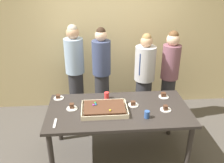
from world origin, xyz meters
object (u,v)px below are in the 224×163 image
plated_slice_far_left (72,107)px  person_serving_front (102,74)px  person_striped_tie_right (169,75)px  sheet_cake (104,109)px  person_green_shirt_behind (75,70)px  plated_slice_far_right (133,104)px  party_table (119,114)px  drink_cup_middle (107,95)px  cake_server_utensil (55,123)px  drink_cup_nearest (147,114)px  person_far_right_suit (144,79)px  plated_slice_center_front (58,97)px  plated_slice_near_right (164,96)px  plated_slice_near_left (166,109)px

plated_slice_far_left → person_serving_front: person_serving_front is taller
plated_slice_far_left → person_striped_tie_right: size_ratio=0.09×
sheet_cake → person_green_shirt_behind: person_green_shirt_behind is taller
person_green_shirt_behind → person_striped_tie_right: (1.64, -0.28, -0.03)m
plated_slice_far_right → person_serving_front: bearing=114.2°
party_table → drink_cup_middle: drink_cup_middle is taller
cake_server_utensil → person_serving_front: 1.42m
party_table → plated_slice_far_right: size_ratio=13.04×
person_serving_front → person_striped_tie_right: size_ratio=1.04×
drink_cup_nearest → cake_server_utensil: (-1.17, -0.04, -0.05)m
cake_server_utensil → person_serving_front: bearing=63.3°
plated_slice_far_right → drink_cup_middle: 0.43m
drink_cup_nearest → person_serving_front: (-0.53, 1.23, 0.06)m
cake_server_utensil → person_striped_tie_right: (1.81, 1.20, 0.09)m
plated_slice_far_left → party_table: bearing=-5.0°
plated_slice_far_right → person_serving_front: (-0.41, 0.91, 0.09)m
person_far_right_suit → plated_slice_center_front: bearing=-31.7°
cake_server_utensil → person_far_right_suit: size_ratio=0.12×
plated_slice_near_right → plated_slice_far_left: 1.37m
plated_slice_center_front → person_serving_front: person_serving_front is taller
party_table → plated_slice_far_right: bearing=19.5°
plated_slice_near_left → plated_slice_center_front: plated_slice_near_left is taller
drink_cup_middle → plated_slice_far_right: bearing=-33.2°
plated_slice_far_left → person_far_right_suit: size_ratio=0.09×
plated_slice_near_left → drink_cup_middle: bearing=153.0°
cake_server_utensil → person_striped_tie_right: person_striped_tie_right is taller
plated_slice_far_left → plated_slice_center_front: (-0.22, 0.31, -0.01)m
plated_slice_center_front → plated_slice_near_left: bearing=-16.8°
person_green_shirt_behind → sheet_cake: bearing=-0.0°
person_serving_front → person_far_right_suit: size_ratio=1.05×
person_striped_tie_right → person_far_right_suit: person_striped_tie_right is taller
sheet_cake → plated_slice_center_front: 0.78m
plated_slice_near_left → person_far_right_suit: (-0.11, 0.93, 0.03)m
person_striped_tie_right → plated_slice_center_front: bearing=-22.4°
plated_slice_far_left → drink_cup_nearest: drink_cup_nearest is taller
cake_server_utensil → drink_cup_nearest: bearing=1.8°
plated_slice_near_left → person_serving_front: (-0.83, 1.07, 0.09)m
plated_slice_near_left → person_green_shirt_behind: bearing=135.2°
person_green_shirt_behind → person_striped_tie_right: 1.67m
plated_slice_near_left → person_green_shirt_behind: size_ratio=0.09×
plated_slice_near_right → cake_server_utensil: plated_slice_near_right is taller
party_table → sheet_cake: sheet_cake is taller
plated_slice_far_left → plated_slice_center_front: bearing=125.3°
plated_slice_far_left → plated_slice_far_right: size_ratio=1.00×
plated_slice_near_right → plated_slice_far_right: plated_slice_near_right is taller
plated_slice_far_left → person_striped_tie_right: (1.62, 0.86, 0.07)m
party_table → person_far_right_suit: person_far_right_suit is taller
party_table → sheet_cake: size_ratio=3.17×
plated_slice_near_left → person_far_right_suit: size_ratio=0.09×
person_green_shirt_behind → person_far_right_suit: (1.18, -0.36, -0.06)m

